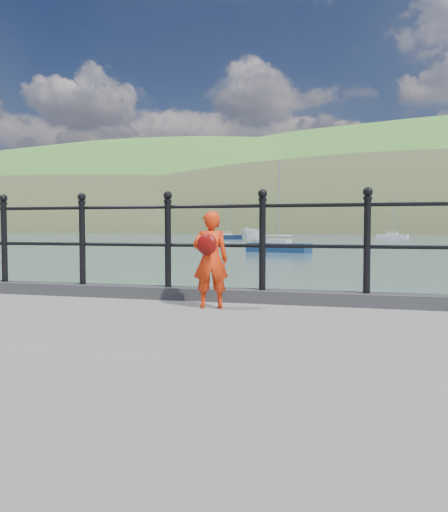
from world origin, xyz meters
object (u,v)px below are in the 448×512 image
(railing, at_px, (214,233))
(child, at_px, (210,259))
(sailboat_left, at_px, (228,237))
(launch_white, at_px, (254,236))
(sailboat_port, at_px, (279,248))
(sailboat_deep, at_px, (392,236))

(railing, distance_m, child, 0.67)
(railing, height_order, sailboat_left, sailboat_left)
(launch_white, height_order, sailboat_left, sailboat_left)
(railing, distance_m, sailboat_left, 81.49)
(sailboat_port, bearing_deg, sailboat_left, 125.60)
(railing, relative_size, sailboat_left, 2.61)
(sailboat_deep, bearing_deg, sailboat_left, -131.54)
(launch_white, height_order, sailboat_deep, sailboat_deep)
(sailboat_deep, relative_size, sailboat_left, 1.17)
(sailboat_deep, bearing_deg, launch_white, -94.08)
(launch_white, distance_m, sailboat_left, 28.83)
(sailboat_left, distance_m, sailboat_port, 46.61)
(sailboat_port, bearing_deg, sailboat_deep, 96.03)
(launch_white, relative_size, sailboat_left, 0.71)
(sailboat_left, bearing_deg, child, -92.26)
(railing, xyz_separation_m, child, (0.14, -0.60, -0.28))
(child, bearing_deg, sailboat_port, -101.08)
(sailboat_left, relative_size, sailboat_port, 0.95)
(railing, relative_size, launch_white, 3.68)
(launch_white, distance_m, sailboat_port, 17.81)
(railing, distance_m, launch_white, 52.89)
(railing, height_order, child, railing)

